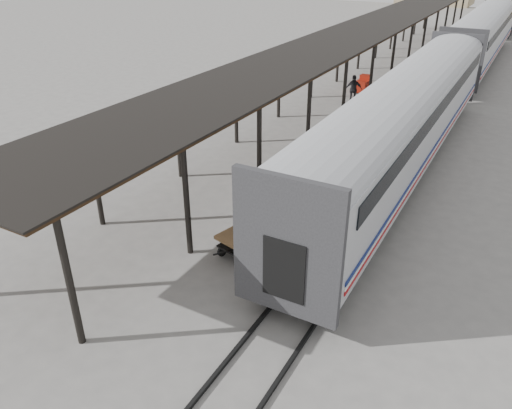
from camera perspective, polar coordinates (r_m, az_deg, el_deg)
The scene contains 9 objects.
ground at distance 18.36m, azimuth -0.43°, elevation -3.59°, with size 160.00×160.00×0.00m, color slate.
train at distance 48.14m, azimuth 24.42°, elevation 17.33°, with size 3.45×76.01×4.01m.
canopy at distance 39.63m, azimuth 13.11°, elevation 19.12°, with size 4.90×64.30×4.15m.
rails at distance 48.79m, azimuth 23.84°, elevation 14.36°, with size 1.54×150.00×0.12m.
baggage_cart at distance 17.20m, azimuth -0.48°, elevation -3.42°, with size 1.81×2.63×0.86m.
suitcase_stack at distance 17.26m, azimuth 0.05°, elevation -1.71°, with size 1.36×1.16×0.58m.
luggage_tug at distance 37.31m, azimuth 12.19°, elevation 13.24°, with size 0.87×1.36×1.18m.
porter at distance 16.03m, azimuth -0.85°, elevation -1.20°, with size 0.68×0.45×1.87m, color navy.
pedestrian at distance 34.29m, azimuth 11.09°, elevation 12.78°, with size 1.10×0.46×1.88m, color black.
Camera 1 is at (7.69, -13.64, 9.59)m, focal length 35.00 mm.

